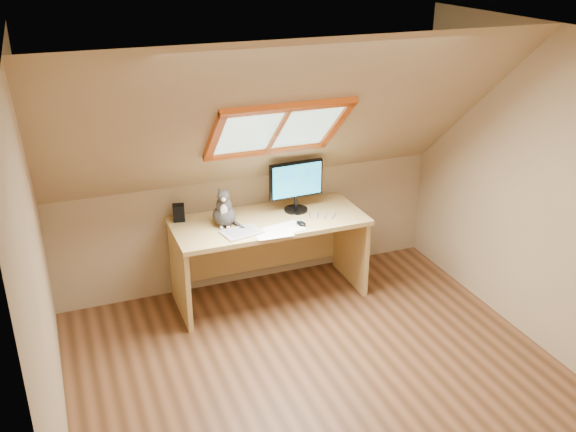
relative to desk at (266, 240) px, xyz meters
name	(u,v)px	position (x,y,z in m)	size (l,w,h in m)	color
ground	(330,391)	(-0.04, -1.45, -0.52)	(3.50, 3.50, 0.00)	brown
room_shell	(343,209)	(-0.04, -1.54, 0.91)	(3.52, 3.52, 2.41)	tan
desk	(266,240)	(0.00, 0.00, 0.00)	(1.63, 0.71, 0.74)	tan
monitor	(296,183)	(0.28, 0.01, 0.48)	(0.49, 0.20, 0.45)	black
cat	(224,211)	(-0.38, -0.05, 0.35)	(0.24, 0.27, 0.35)	#453F3D
desk_speaker	(179,213)	(-0.71, 0.18, 0.30)	(0.10, 0.10, 0.14)	black
graphics_tablet	(242,232)	(-0.30, -0.25, 0.23)	(0.30, 0.22, 0.01)	#B2B2B7
mouse	(301,223)	(0.21, -0.28, 0.24)	(0.06, 0.10, 0.03)	black
papers	(277,231)	(-0.02, -0.33, 0.23)	(0.33, 0.27, 0.00)	white
cables	(313,218)	(0.35, -0.19, 0.23)	(0.51, 0.26, 0.01)	silver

